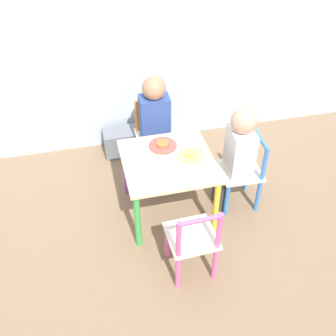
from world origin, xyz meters
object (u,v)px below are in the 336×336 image
(chair_blue, at_px, (243,172))
(plate_back, at_px, (163,145))
(chair_orange, at_px, (154,137))
(plate_right, at_px, (191,155))
(chair_pink, at_px, (193,241))
(kids_table, at_px, (168,168))
(child_right, at_px, (237,151))
(storage_bin, at_px, (124,141))
(child_back, at_px, (155,119))

(chair_blue, relative_size, plate_back, 2.92)
(plate_back, bearing_deg, chair_orange, 87.32)
(chair_blue, xyz_separation_m, plate_right, (-0.35, 0.02, 0.19))
(chair_blue, height_order, chair_pink, same)
(kids_table, relative_size, plate_back, 3.09)
(chair_blue, relative_size, child_right, 0.71)
(chair_blue, relative_size, plate_right, 3.30)
(kids_table, height_order, chair_blue, chair_blue)
(chair_orange, bearing_deg, chair_pink, -88.04)
(child_right, distance_m, storage_bin, 1.01)
(child_back, distance_m, plate_back, 0.29)
(chair_pink, xyz_separation_m, plate_right, (0.12, 0.49, 0.19))
(chair_blue, distance_m, chair_pink, 0.67)
(storage_bin, bearing_deg, plate_back, -71.68)
(chair_orange, height_order, chair_pink, same)
(kids_table, relative_size, child_right, 0.75)
(storage_bin, bearing_deg, chair_blue, -46.96)
(plate_back, bearing_deg, kids_table, -90.00)
(chair_pink, height_order, plate_back, chair_pink)
(child_back, bearing_deg, chair_blue, -41.76)
(plate_right, xyz_separation_m, storage_bin, (-0.33, 0.70, -0.34))
(child_right, xyz_separation_m, plate_back, (-0.43, 0.16, 0.00))
(chair_pink, xyz_separation_m, storage_bin, (-0.20, 1.20, -0.15))
(chair_blue, relative_size, child_back, 0.69)
(plate_back, bearing_deg, storage_bin, 108.32)
(chair_pink, xyz_separation_m, plate_back, (-0.02, 0.63, 0.19))
(kids_table, distance_m, child_back, 0.44)
(child_right, xyz_separation_m, storage_bin, (-0.62, 0.73, -0.34))
(chair_orange, relative_size, plate_back, 2.92)
(kids_table, height_order, child_back, child_back)
(child_back, height_order, storage_bin, child_back)
(kids_table, bearing_deg, child_right, -2.80)
(child_right, height_order, storage_bin, child_right)
(kids_table, bearing_deg, plate_back, 90.00)
(chair_blue, xyz_separation_m, chair_pink, (-0.48, -0.47, 0.00))
(chair_pink, bearing_deg, plate_right, -106.06)
(chair_pink, bearing_deg, chair_orange, -91.96)
(chair_pink, bearing_deg, child_right, -133.30)
(chair_orange, height_order, child_back, child_back)
(chair_pink, relative_size, plate_back, 2.92)
(chair_orange, bearing_deg, storage_bin, 135.90)
(chair_blue, bearing_deg, child_right, -90.00)
(plate_back, height_order, plate_right, same)
(plate_back, bearing_deg, child_back, 87.17)
(chair_orange, xyz_separation_m, plate_right, (0.12, -0.49, 0.19))
(child_back, relative_size, child_right, 1.03)
(chair_orange, distance_m, plate_back, 0.40)
(storage_bin, bearing_deg, child_back, -53.43)
(chair_orange, relative_size, chair_blue, 1.00)
(chair_orange, xyz_separation_m, child_back, (-0.00, -0.06, 0.19))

